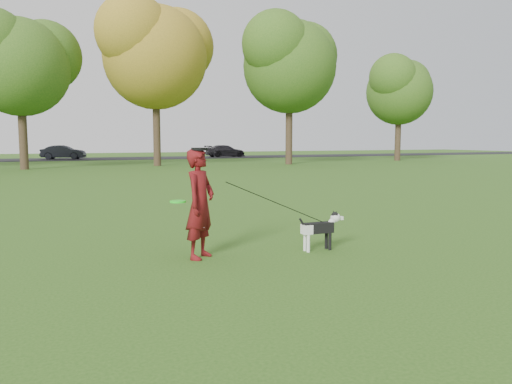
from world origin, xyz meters
name	(u,v)px	position (x,y,z in m)	size (l,w,h in m)	color
ground	(251,261)	(0.00, 0.00, 0.00)	(120.00, 120.00, 0.00)	#285116
road	(81,159)	(0.00, 40.00, 0.01)	(120.00, 7.00, 0.02)	black
man	(200,204)	(-0.64, 0.46, 0.82)	(0.60, 0.39, 1.64)	#5C0F0D
dog	(321,227)	(1.30, 0.22, 0.38)	(0.82, 0.16, 0.62)	black
car_mid	(63,152)	(-1.46, 40.00, 0.62)	(1.28, 3.66, 1.21)	black
car_right	(225,151)	(13.46, 40.00, 0.60)	(1.62, 3.98, 1.16)	black
man_held_items	(277,203)	(0.56, 0.31, 0.79)	(2.53, 0.35, 1.24)	#1FFD22
tree_row	(66,45)	(-1.43, 26.07, 7.41)	(51.74, 8.86, 12.01)	#38281C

